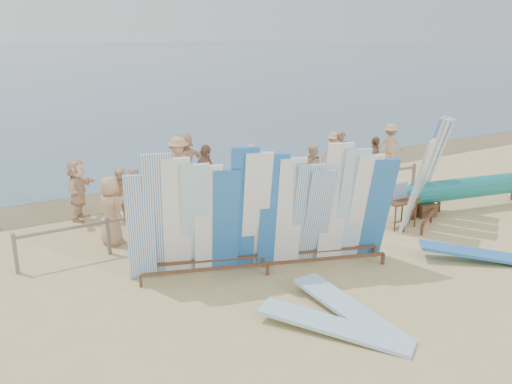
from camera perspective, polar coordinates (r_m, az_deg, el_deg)
ground at (r=12.38m, az=7.34°, el=-7.30°), size 160.00×160.00×0.00m
wet_sand_strip at (r=18.19m, az=-6.97°, el=0.54°), size 40.00×2.60×0.01m
fence at (r=14.45m, az=-0.02°, el=-0.96°), size 12.08×0.08×0.90m
main_surfboard_rack at (r=11.39m, az=0.98°, el=-2.47°), size 5.56×2.51×2.83m
side_surfboard_rack at (r=15.13m, az=17.48°, el=1.81°), size 2.62×1.90×2.93m
outrigger_canoe at (r=16.98m, az=22.31°, el=0.40°), size 6.74×1.94×0.96m
vendor_table at (r=14.78m, az=14.81°, el=-2.06°), size 0.91×0.65×1.21m
flat_board_b at (r=10.29m, az=9.78°, el=-12.67°), size 0.61×2.71×0.25m
flat_board_a at (r=9.73m, az=8.22°, el=-14.42°), size 1.94×2.57×0.24m
flat_board_d at (r=13.30m, az=22.57°, el=-6.79°), size 2.41×2.17×0.37m
beach_chair_left at (r=16.15m, az=1.99°, el=-0.36°), size 0.66×0.68×0.97m
beach_chair_right at (r=16.36m, az=2.80°, el=-0.17°), size 0.71×0.73×0.95m
stroller at (r=16.11m, az=3.27°, el=0.16°), size 0.61×0.83×1.09m
beachgoer_5 at (r=17.92m, az=-7.45°, el=3.34°), size 1.77×0.77×1.85m
beachgoer_3 at (r=17.04m, az=-8.16°, el=2.67°), size 1.12×1.28×1.88m
beachgoer_6 at (r=16.78m, az=-0.46°, el=2.27°), size 0.90×0.64×1.68m
beachgoer_10 at (r=18.34m, az=12.34°, el=3.12°), size 1.01×0.99×1.68m
beachgoer_11 at (r=15.48m, az=-18.24°, el=0.25°), size 1.28×1.62×1.71m
beachgoer_2 at (r=14.87m, az=-13.82°, el=-0.40°), size 0.74×0.36×1.53m
beachgoer_extra_0 at (r=21.34m, az=13.95°, el=4.82°), size 0.98×1.11×1.63m
beachgoer_0 at (r=13.47m, az=-15.02°, el=-1.89°), size 0.59×0.90×1.69m
beachgoer_7 at (r=18.65m, az=8.93°, el=3.68°), size 0.73×0.55×1.78m
beachgoer_9 at (r=19.48m, az=8.22°, el=3.97°), size 0.99×1.05×1.59m
beachgoer_4 at (r=15.78m, az=-5.26°, el=1.64°), size 0.59×1.14×1.88m
beachgoer_8 at (r=17.06m, az=6.11°, el=2.27°), size 0.76×0.85×1.60m
beachgoer_1 at (r=14.16m, az=-12.84°, el=-0.88°), size 0.67×0.67×1.68m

